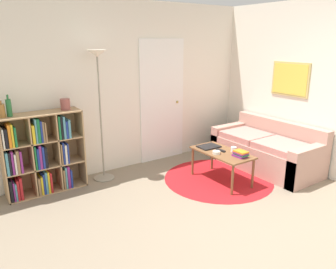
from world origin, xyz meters
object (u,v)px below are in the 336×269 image
Objects in this scene: bottle_middle at (9,108)px; coffee_table at (222,155)px; bookshelf at (40,154)px; bottle_left at (1,111)px; laptop at (209,147)px; couch at (268,151)px; floor_lamp at (98,80)px; bowl at (216,152)px; cup at (234,149)px; vase_on_shelf at (65,104)px.

coffee_table is at bearing -23.68° from bottle_middle.
bottle_left is (-0.39, -0.02, 0.65)m from bookshelf.
bottle_middle is (-2.54, 0.85, 0.75)m from laptop.
laptop is at bearing 165.44° from couch.
coffee_table is 3.42× the size of bottle_middle.
bowl is at bearing -40.98° from floor_lamp.
bowl is 1.33× the size of cup.
bottle_left reaches higher than bookshelf.
bookshelf is 0.76m from bottle_left.
bowl is at bearing -179.07° from couch.
floor_lamp is 1.94m from bowl.
bottle_middle reaches higher than bowl.
coffee_table is 0.15m from bowl.
couch is at bearing -19.07° from bookshelf.
couch reaches higher than coffee_table.
bottle_middle is 0.70m from vase_on_shelf.
bowl reaches higher than coffee_table.
bowl is 2.19m from vase_on_shelf.
cup is (0.14, -0.09, 0.09)m from coffee_table.
bookshelf is 2.53m from coffee_table.
couch is 15.76× the size of bowl.
bowl is 2.85m from bottle_left.
laptop is at bearing -18.58° from bottle_middle.
vase_on_shelf is at bearing 154.84° from laptop.
bookshelf is 0.75m from vase_on_shelf.
bookshelf is at bearing 158.91° from laptop.
floor_lamp is 1.20m from bottle_middle.
laptop is 3.87× the size of cup.
floor_lamp is 9.08× the size of bottle_left.
bowl is (-0.11, -0.29, 0.01)m from laptop.
vase_on_shelf is (-1.84, 0.86, 0.71)m from laptop.
floor_lamp is 12.48× the size of vase_on_shelf.
floor_lamp reaches higher than vase_on_shelf.
coffee_table is 2.98m from bottle_left.
laptop is 2.85m from bottle_left.
vase_on_shelf reaches higher than bookshelf.
bottle_left is (-1.26, 0.04, -0.28)m from floor_lamp.
vase_on_shelf is (0.70, 0.01, -0.04)m from bottle_middle.
couch reaches higher than cup.
floor_lamp reaches higher than bowl.
laptop is (-0.02, 0.27, 0.06)m from coffee_table.
bookshelf reaches higher than bowl.
coffee_table is 2.31m from vase_on_shelf.
bottle_left is (-2.63, 0.84, 0.72)m from laptop.
laptop is (2.24, -0.86, -0.08)m from bookshelf.
bookshelf is at bearing 1.65° from bottle_middle.
bottle_left is at bearing -173.06° from bottle_middle.
bookshelf is 4.06× the size of bottle_middle.
floor_lamp is 6.96× the size of bottle_middle.
bookshelf is at bearing 176.10° from floor_lamp.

